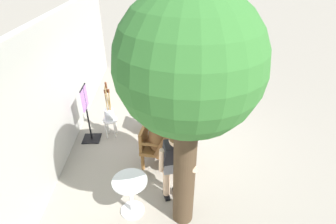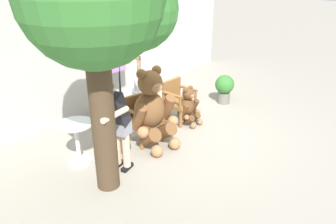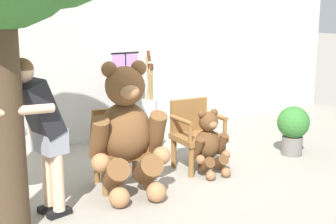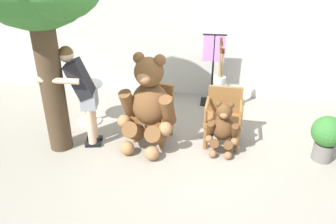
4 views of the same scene
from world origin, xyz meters
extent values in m
plane|color=gray|center=(0.00, 0.00, 0.00)|extent=(60.00, 60.00, 0.00)
cube|color=beige|center=(0.00, 2.40, 1.40)|extent=(10.00, 0.16, 2.80)
cube|color=brown|center=(-0.55, 0.42, 0.41)|extent=(0.66, 0.63, 0.07)
cylinder|color=brown|center=(-0.81, 0.26, 0.18)|extent=(0.07, 0.07, 0.37)
cylinder|color=brown|center=(-0.36, 0.17, 0.18)|extent=(0.07, 0.07, 0.37)
cylinder|color=brown|center=(-0.73, 0.67, 0.18)|extent=(0.07, 0.07, 0.37)
cylinder|color=brown|center=(-0.28, 0.58, 0.18)|extent=(0.07, 0.07, 0.37)
cube|color=brown|center=(-0.50, 0.65, 0.65)|extent=(0.52, 0.17, 0.42)
cylinder|color=brown|center=(-0.79, 0.47, 0.66)|extent=(0.16, 0.48, 0.06)
cylinder|color=brown|center=(-0.83, 0.27, 0.55)|extent=(0.05, 0.05, 0.22)
cylinder|color=brown|center=(-0.30, 0.37, 0.66)|extent=(0.16, 0.48, 0.06)
cylinder|color=brown|center=(-0.34, 0.16, 0.55)|extent=(0.05, 0.05, 0.22)
cube|color=brown|center=(0.55, 0.42, 0.41)|extent=(0.59, 0.56, 0.07)
cylinder|color=brown|center=(0.30, 0.23, 0.18)|extent=(0.07, 0.07, 0.37)
cylinder|color=brown|center=(0.76, 0.20, 0.18)|extent=(0.07, 0.07, 0.37)
cylinder|color=brown|center=(0.33, 0.65, 0.18)|extent=(0.07, 0.07, 0.37)
cylinder|color=brown|center=(0.79, 0.62, 0.18)|extent=(0.07, 0.07, 0.37)
cube|color=brown|center=(0.56, 0.65, 0.65)|extent=(0.52, 0.09, 0.42)
cylinder|color=brown|center=(0.30, 0.44, 0.66)|extent=(0.09, 0.48, 0.06)
cylinder|color=brown|center=(0.28, 0.23, 0.55)|extent=(0.05, 0.05, 0.22)
cylinder|color=brown|center=(0.79, 0.40, 0.66)|extent=(0.09, 0.48, 0.06)
cylinder|color=brown|center=(0.78, 0.20, 0.55)|extent=(0.05, 0.05, 0.22)
ellipsoid|color=brown|center=(-0.55, 0.30, 0.65)|extent=(0.68, 0.61, 0.68)
sphere|color=brown|center=(-0.55, 0.27, 1.17)|extent=(0.43, 0.43, 0.43)
ellipsoid|color=#A47148|center=(-0.59, 0.09, 1.14)|extent=(0.23, 0.20, 0.16)
sphere|color=black|center=(-0.59, 0.09, 1.15)|extent=(0.06, 0.06, 0.06)
sphere|color=brown|center=(-0.70, 0.32, 1.36)|extent=(0.17, 0.17, 0.17)
sphere|color=brown|center=(-0.39, 0.26, 1.36)|extent=(0.17, 0.17, 0.17)
cylinder|color=brown|center=(-0.88, 0.26, 0.65)|extent=(0.27, 0.41, 0.51)
sphere|color=#A47148|center=(-0.92, 0.13, 0.43)|extent=(0.20, 0.20, 0.20)
cylinder|color=brown|center=(-0.26, 0.12, 0.65)|extent=(0.27, 0.41, 0.51)
sphere|color=#A47148|center=(-0.27, -0.01, 0.43)|extent=(0.20, 0.20, 0.20)
cylinder|color=brown|center=(-0.77, 0.10, 0.29)|extent=(0.33, 0.46, 0.40)
sphere|color=#A47148|center=(-0.83, -0.10, 0.11)|extent=(0.21, 0.21, 0.21)
cylinder|color=brown|center=(-0.42, 0.02, 0.29)|extent=(0.33, 0.46, 0.40)
sphere|color=#A47148|center=(-0.45, -0.18, 0.11)|extent=(0.21, 0.21, 0.21)
ellipsoid|color=brown|center=(0.55, 0.24, 0.36)|extent=(0.34, 0.30, 0.37)
sphere|color=brown|center=(0.54, 0.22, 0.65)|extent=(0.24, 0.24, 0.24)
ellipsoid|color=#8C603D|center=(0.54, 0.12, 0.63)|extent=(0.12, 0.09, 0.09)
sphere|color=black|center=(0.54, 0.12, 0.64)|extent=(0.03, 0.03, 0.03)
sphere|color=brown|center=(0.46, 0.24, 0.75)|extent=(0.09, 0.09, 0.09)
sphere|color=brown|center=(0.63, 0.23, 0.75)|extent=(0.09, 0.09, 0.09)
cylinder|color=brown|center=(0.37, 0.19, 0.36)|extent=(0.12, 0.21, 0.28)
sphere|color=#8C603D|center=(0.35, 0.12, 0.24)|extent=(0.11, 0.11, 0.11)
cylinder|color=brown|center=(0.72, 0.17, 0.36)|extent=(0.12, 0.21, 0.28)
sphere|color=#8C603D|center=(0.72, 0.09, 0.24)|extent=(0.11, 0.11, 0.11)
cylinder|color=brown|center=(0.44, 0.11, 0.16)|extent=(0.15, 0.24, 0.22)
sphere|color=#8C603D|center=(0.42, 0.00, 0.06)|extent=(0.12, 0.12, 0.12)
cylinder|color=brown|center=(0.64, 0.10, 0.16)|extent=(0.15, 0.24, 0.22)
sphere|color=#8C603D|center=(0.64, -0.02, 0.06)|extent=(0.12, 0.12, 0.12)
cube|color=black|center=(-1.45, 0.22, 0.03)|extent=(0.25, 0.13, 0.06)
cylinder|color=beige|center=(-1.45, 0.22, 0.47)|extent=(0.12, 0.12, 0.82)
cube|color=black|center=(-1.42, 0.04, 0.03)|extent=(0.25, 0.13, 0.06)
cylinder|color=beige|center=(-1.42, 0.04, 0.47)|extent=(0.12, 0.12, 0.82)
cube|color=gray|center=(-1.43, 0.13, 0.75)|extent=(0.27, 0.34, 0.24)
cube|color=black|center=(-1.53, 0.12, 1.07)|extent=(0.43, 0.39, 0.58)
sphere|color=beige|center=(-1.67, 0.09, 1.43)|extent=(0.21, 0.21, 0.21)
sphere|color=brown|center=(-1.67, 0.09, 1.45)|extent=(0.21, 0.21, 0.21)
cylinder|color=beige|center=(-1.74, -0.12, 1.12)|extent=(0.57, 0.19, 0.12)
cylinder|color=beige|center=(-1.56, 0.30, 0.95)|extent=(0.19, 0.11, 0.51)
cylinder|color=white|center=(0.47, 1.48, 0.45)|extent=(0.34, 0.34, 0.03)
cylinder|color=white|center=(0.57, 1.58, 0.22)|extent=(0.04, 0.04, 0.43)
cylinder|color=white|center=(0.37, 1.58, 0.22)|extent=(0.04, 0.04, 0.43)
cylinder|color=white|center=(0.57, 1.38, 0.22)|extent=(0.04, 0.04, 0.43)
cylinder|color=white|center=(0.37, 1.38, 0.22)|extent=(0.04, 0.04, 0.43)
cylinder|color=silver|center=(0.47, 1.48, 0.59)|extent=(0.22, 0.22, 0.26)
cylinder|color=#997A47|center=(0.46, 1.51, 0.84)|extent=(0.14, 0.06, 0.61)
cylinder|color=#592D19|center=(0.46, 1.51, 1.19)|extent=(0.06, 0.05, 0.09)
cylinder|color=#997A47|center=(0.47, 1.43, 0.85)|extent=(0.07, 0.02, 0.62)
cylinder|color=#592D19|center=(0.47, 1.43, 1.20)|extent=(0.05, 0.04, 0.08)
cylinder|color=#997A47|center=(0.47, 1.47, 0.90)|extent=(0.09, 0.06, 0.73)
cylinder|color=#592D19|center=(0.47, 1.47, 1.31)|extent=(0.05, 0.05, 0.09)
cylinder|color=#997A47|center=(0.50, 1.46, 0.84)|extent=(0.06, 0.10, 0.61)
cylinder|color=#592D19|center=(0.50, 1.46, 1.19)|extent=(0.05, 0.05, 0.09)
cylinder|color=#997A47|center=(0.45, 1.46, 0.94)|extent=(0.06, 0.08, 0.80)
cylinder|color=#592D19|center=(0.45, 1.46, 1.37)|extent=(0.05, 0.05, 0.09)
cylinder|color=silver|center=(-1.75, 0.81, 0.70)|extent=(0.56, 0.56, 0.03)
cylinder|color=silver|center=(-1.75, 0.81, 0.34)|extent=(0.07, 0.07, 0.69)
cylinder|color=silver|center=(-1.75, 0.81, 0.01)|extent=(0.40, 0.40, 0.03)
cylinder|color=#473523|center=(-1.89, -0.03, 1.10)|extent=(0.33, 0.33, 2.19)
cylinder|color=slate|center=(1.98, 0.18, 0.13)|extent=(0.28, 0.28, 0.26)
sphere|color=#33702D|center=(1.98, 0.18, 0.46)|extent=(0.44, 0.44, 0.44)
cube|color=black|center=(0.34, 1.94, 0.01)|extent=(0.40, 0.40, 0.02)
cylinder|color=black|center=(0.34, 1.94, 0.68)|extent=(0.04, 0.04, 1.35)
cylinder|color=black|center=(0.34, 1.94, 1.35)|extent=(0.44, 0.03, 0.03)
cube|color=#B77AD1|center=(0.34, 1.94, 1.09)|extent=(0.40, 0.03, 0.48)
camera|label=1|loc=(-4.74, 0.32, 3.75)|focal=28.00mm
camera|label=2|loc=(-4.52, -3.17, 2.99)|focal=35.00mm
camera|label=3|loc=(-2.85, -4.08, 1.97)|focal=50.00mm
camera|label=4|loc=(0.34, -4.06, 2.71)|focal=35.00mm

